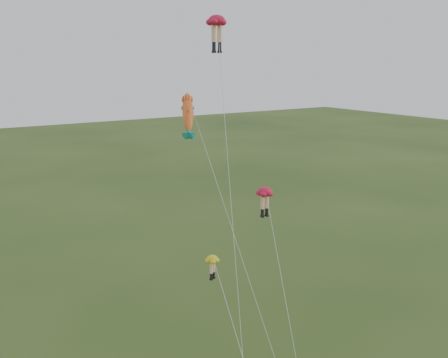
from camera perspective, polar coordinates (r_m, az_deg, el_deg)
legs_kite_red_high at (r=37.89m, az=-0.80°, el=16.92°), size 5.28×11.23×24.23m
legs_kite_red_mid at (r=36.43m, az=4.76°, el=-2.06°), size 2.80×7.72×12.02m
legs_kite_yellow at (r=32.29m, az=-1.08°, el=-10.15°), size 1.90×8.75×8.82m
fish_kite at (r=36.85m, az=-4.09°, el=7.45°), size 2.36×11.91×18.89m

